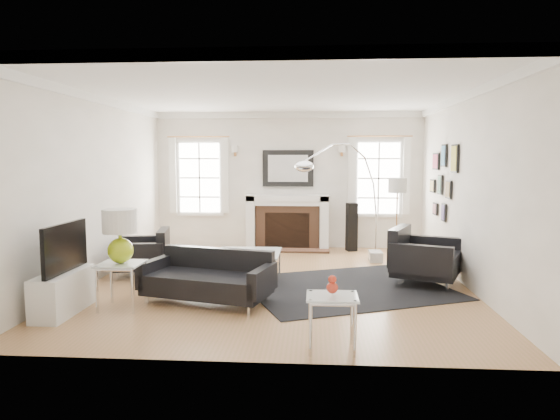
# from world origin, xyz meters

# --- Properties ---
(floor) EXTENTS (6.00, 6.00, 0.00)m
(floor) POSITION_xyz_m (0.00, 0.00, 0.00)
(floor) COLOR #9E7542
(floor) RESTS_ON ground
(back_wall) EXTENTS (5.50, 0.04, 2.80)m
(back_wall) POSITION_xyz_m (0.00, 3.00, 1.40)
(back_wall) COLOR white
(back_wall) RESTS_ON floor
(front_wall) EXTENTS (5.50, 0.04, 2.80)m
(front_wall) POSITION_xyz_m (0.00, -3.00, 1.40)
(front_wall) COLOR white
(front_wall) RESTS_ON floor
(left_wall) EXTENTS (0.04, 6.00, 2.80)m
(left_wall) POSITION_xyz_m (-2.75, 0.00, 1.40)
(left_wall) COLOR white
(left_wall) RESTS_ON floor
(right_wall) EXTENTS (0.04, 6.00, 2.80)m
(right_wall) POSITION_xyz_m (2.75, 0.00, 1.40)
(right_wall) COLOR white
(right_wall) RESTS_ON floor
(ceiling) EXTENTS (5.50, 6.00, 0.02)m
(ceiling) POSITION_xyz_m (0.00, 0.00, 2.80)
(ceiling) COLOR white
(ceiling) RESTS_ON back_wall
(crown_molding) EXTENTS (5.50, 6.00, 0.12)m
(crown_molding) POSITION_xyz_m (0.00, 0.00, 2.74)
(crown_molding) COLOR white
(crown_molding) RESTS_ON back_wall
(fireplace) EXTENTS (1.70, 0.69, 1.11)m
(fireplace) POSITION_xyz_m (0.00, 2.79, 0.54)
(fireplace) COLOR white
(fireplace) RESTS_ON floor
(mantel_mirror) EXTENTS (1.05, 0.07, 0.75)m
(mantel_mirror) POSITION_xyz_m (0.00, 2.95, 1.65)
(mantel_mirror) COLOR black
(mantel_mirror) RESTS_ON back_wall
(window_left) EXTENTS (1.24, 0.15, 1.62)m
(window_left) POSITION_xyz_m (-1.85, 2.95, 1.46)
(window_left) COLOR white
(window_left) RESTS_ON back_wall
(window_right) EXTENTS (1.24, 0.15, 1.62)m
(window_right) POSITION_xyz_m (1.85, 2.95, 1.46)
(window_right) COLOR white
(window_right) RESTS_ON back_wall
(gallery_wall) EXTENTS (0.04, 1.73, 1.29)m
(gallery_wall) POSITION_xyz_m (2.72, 1.30, 1.53)
(gallery_wall) COLOR black
(gallery_wall) RESTS_ON right_wall
(tv_unit) EXTENTS (0.35, 1.00, 1.09)m
(tv_unit) POSITION_xyz_m (-2.44, -1.70, 0.33)
(tv_unit) COLOR white
(tv_unit) RESTS_ON floor
(area_rug) EXTENTS (3.42, 3.17, 0.01)m
(area_rug) POSITION_xyz_m (1.01, -0.29, 0.01)
(area_rug) COLOR black
(area_rug) RESTS_ON floor
(sofa) EXTENTS (1.80, 1.16, 0.54)m
(sofa) POSITION_xyz_m (-0.81, -1.09, 0.30)
(sofa) COLOR black
(sofa) RESTS_ON floor
(armchair_left) EXTENTS (0.95, 1.02, 0.60)m
(armchair_left) POSITION_xyz_m (-2.14, 0.32, 0.33)
(armchair_left) COLOR black
(armchair_left) RESTS_ON floor
(armchair_right) EXTENTS (1.21, 1.28, 0.68)m
(armchair_right) POSITION_xyz_m (2.14, 0.05, 0.38)
(armchair_right) COLOR black
(armchair_right) RESTS_ON floor
(coffee_table) EXTENTS (0.98, 0.98, 0.43)m
(coffee_table) POSITION_xyz_m (-0.46, 0.06, 0.40)
(coffee_table) COLOR silver
(coffee_table) RESTS_ON floor
(side_table_left) EXTENTS (0.52, 0.52, 0.57)m
(side_table_left) POSITION_xyz_m (-1.82, -1.46, 0.46)
(side_table_left) COLOR silver
(side_table_left) RESTS_ON floor
(nesting_table) EXTENTS (0.49, 0.41, 0.54)m
(nesting_table) POSITION_xyz_m (0.73, -2.65, 0.42)
(nesting_table) COLOR silver
(nesting_table) RESTS_ON floor
(gourd_lamp) EXTENTS (0.42, 0.42, 0.67)m
(gourd_lamp) POSITION_xyz_m (-1.82, -1.46, 0.95)
(gourd_lamp) COLOR #A7C218
(gourd_lamp) RESTS_ON side_table_left
(orange_vase) EXTENTS (0.11, 0.11, 0.18)m
(orange_vase) POSITION_xyz_m (0.73, -2.65, 0.64)
(orange_vase) COLOR red
(orange_vase) RESTS_ON nesting_table
(arc_floor_lamp) EXTENTS (1.54, 1.43, 2.18)m
(arc_floor_lamp) POSITION_xyz_m (1.02, 1.08, 1.18)
(arc_floor_lamp) COLOR silver
(arc_floor_lamp) RESTS_ON floor
(stick_floor_lamp) EXTENTS (0.31, 0.31, 1.53)m
(stick_floor_lamp) POSITION_xyz_m (1.95, 1.21, 1.32)
(stick_floor_lamp) COLOR #C27F43
(stick_floor_lamp) RESTS_ON floor
(speaker_tower) EXTENTS (0.24, 0.24, 0.97)m
(speaker_tower) POSITION_xyz_m (1.30, 2.65, 0.48)
(speaker_tower) COLOR black
(speaker_tower) RESTS_ON floor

